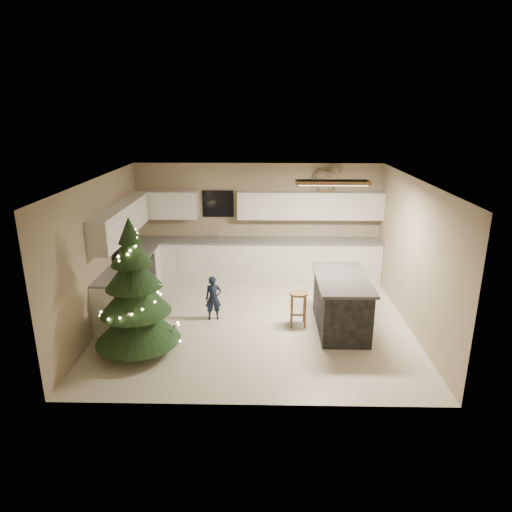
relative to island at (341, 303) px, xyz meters
name	(u,v)px	position (x,y,z in m)	size (l,w,h in m)	color
ground_plane	(256,321)	(-1.51, 0.22, -0.48)	(5.50, 5.50, 0.00)	beige
room_shell	(257,229)	(-1.49, 0.22, 1.27)	(5.52, 5.02, 2.61)	tan
cabinetry	(215,255)	(-2.42, 1.87, 0.28)	(5.50, 3.20, 2.00)	silver
island	(341,303)	(0.00, 0.00, 0.00)	(0.90, 1.70, 0.95)	black
bar_stool	(298,301)	(-0.74, 0.09, 0.00)	(0.33, 0.33, 0.63)	brown
christmas_tree	(135,299)	(-3.36, -0.91, 0.43)	(1.39, 1.34, 2.21)	#3F2816
toddler	(213,298)	(-2.29, 0.30, -0.07)	(0.30, 0.20, 0.83)	black
rocking_horse	(326,177)	(-0.03, 2.54, 1.84)	(0.75, 0.46, 0.61)	brown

